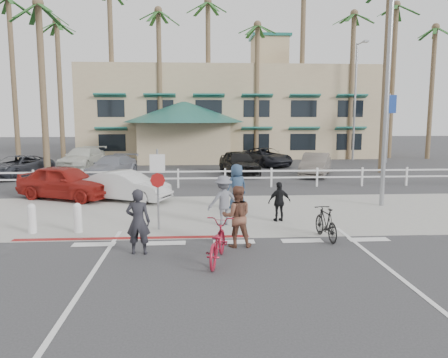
{
  "coord_description": "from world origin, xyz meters",
  "views": [
    {
      "loc": [
        -1.07,
        -11.62,
        3.61
      ],
      "look_at": [
        -0.13,
        3.14,
        1.5
      ],
      "focal_mm": 35.0,
      "sensor_mm": 36.0,
      "label": 1
    }
  ],
  "objects": [
    {
      "name": "sidewalk_plaza",
      "position": [
        0.0,
        4.5,
        0.01
      ],
      "size": [
        22.0,
        7.0,
        0.01
      ],
      "primitive_type": "cube",
      "color": "gray",
      "rests_on": "ground"
    },
    {
      "name": "bollard_1",
      "position": [
        -6.2,
        2.0,
        0.47
      ],
      "size": [
        0.26,
        0.26,
        0.95
      ],
      "primitive_type": null,
      "color": "silver",
      "rests_on": "ground"
    },
    {
      "name": "palm_6",
      "position": [
        8.0,
        26.0,
        8.5
      ],
      "size": [
        4.0,
        4.0,
        17.0
      ],
      "primitive_type": null,
      "color": "#1F511F",
      "rests_on": "ground"
    },
    {
      "name": "palm_9",
      "position": [
        19.0,
        25.0,
        6.5
      ],
      "size": [
        4.0,
        4.0,
        13.0
      ],
      "primitive_type": null,
      "color": "#1F511F",
      "rests_on": "ground"
    },
    {
      "name": "palm_1",
      "position": [
        -12.0,
        25.0,
        6.5
      ],
      "size": [
        4.0,
        4.0,
        13.0
      ],
      "primitive_type": null,
      "color": "#1F511F",
      "rests_on": "ground"
    },
    {
      "name": "palm_4",
      "position": [
        0.0,
        26.0,
        7.5
      ],
      "size": [
        4.0,
        4.0,
        15.0
      ],
      "primitive_type": null,
      "color": "#1F511F",
      "rests_on": "ground"
    },
    {
      "name": "palm_8",
      "position": [
        16.0,
        26.0,
        7.5
      ],
      "size": [
        4.0,
        4.0,
        15.0
      ],
      "primitive_type": null,
      "color": "#1F511F",
      "rests_on": "ground"
    },
    {
      "name": "bike_black",
      "position": [
        2.75,
        0.78,
        0.49
      ],
      "size": [
        0.61,
        1.67,
        0.98
      ],
      "primitive_type": "imported",
      "rotation": [
        0.0,
        0.0,
        3.24
      ],
      "color": "black",
      "rests_on": "ground"
    },
    {
      "name": "lot_car_0",
      "position": [
        -11.79,
        15.05,
        0.66
      ],
      "size": [
        3.58,
        5.2,
        1.32
      ],
      "primitive_type": "imported",
      "rotation": [
        0.0,
        0.0,
        -0.32
      ],
      "color": "#2A2C33",
      "rests_on": "ground"
    },
    {
      "name": "rider_black",
      "position": [
        0.04,
        0.2,
        0.87
      ],
      "size": [
        0.85,
        0.67,
        1.73
      ],
      "primitive_type": "imported",
      "rotation": [
        0.0,
        0.0,
        3.15
      ],
      "color": "brown",
      "rests_on": "ground"
    },
    {
      "name": "palm_3",
      "position": [
        -4.0,
        25.0,
        7.0
      ],
      "size": [
        4.0,
        4.0,
        14.0
      ],
      "primitive_type": null,
      "color": "#1F511F",
      "rests_on": "ground"
    },
    {
      "name": "parking_lot",
      "position": [
        0.0,
        18.0,
        0.0
      ],
      "size": [
        50.0,
        16.0,
        0.01
      ],
      "primitive_type": "cube",
      "color": "#333335",
      "rests_on": "ground"
    },
    {
      "name": "lot_car_4",
      "position": [
        -9.05,
        19.5,
        0.74
      ],
      "size": [
        2.79,
        5.37,
        1.49
      ],
      "primitive_type": "imported",
      "rotation": [
        0.0,
        0.0,
        -0.14
      ],
      "color": "silver",
      "rests_on": "ground"
    },
    {
      "name": "rider_red",
      "position": [
        -2.61,
        -0.3,
        0.88
      ],
      "size": [
        0.66,
        0.46,
        1.75
      ],
      "primitive_type": "imported",
      "rotation": [
        0.0,
        0.0,
        3.08
      ],
      "color": "#222228",
      "rests_on": "ground"
    },
    {
      "name": "palm_10",
      "position": [
        -10.0,
        15.0,
        6.0
      ],
      "size": [
        4.0,
        4.0,
        12.0
      ],
      "primitive_type": null,
      "color": "#1F511F",
      "rests_on": "ground"
    },
    {
      "name": "info_sign",
      "position": [
        14.0,
        22.0,
        2.8
      ],
      "size": [
        1.2,
        0.16,
        5.6
      ],
      "primitive_type": null,
      "color": "navy",
      "rests_on": "ground"
    },
    {
      "name": "palm_2",
      "position": [
        -8.0,
        26.0,
        8.0
      ],
      "size": [
        4.0,
        4.0,
        16.0
      ],
      "primitive_type": null,
      "color": "#1F511F",
      "rests_on": "ground"
    },
    {
      "name": "pedestrian_child",
      "position": [
        1.79,
        3.07,
        0.69
      ],
      "size": [
        0.86,
        0.49,
        1.39
      ],
      "primitive_type": "imported",
      "rotation": [
        0.0,
        0.0,
        3.34
      ],
      "color": "black",
      "rests_on": "ground"
    },
    {
      "name": "bike_path",
      "position": [
        0.0,
        -2.0,
        0.0
      ],
      "size": [
        12.0,
        16.0,
        0.01
      ],
      "primitive_type": "cube",
      "color": "#333335",
      "rests_on": "ground"
    },
    {
      "name": "palm_7",
      "position": [
        12.0,
        25.0,
        7.0
      ],
      "size": [
        4.0,
        4.0,
        14.0
      ],
      "primitive_type": null,
      "color": "#1F511F",
      "rests_on": "ground"
    },
    {
      "name": "palm_11",
      "position": [
        11.0,
        16.0,
        7.0
      ],
      "size": [
        4.0,
        4.0,
        14.0
      ],
      "primitive_type": null,
      "color": "#1F511F",
      "rests_on": "ground"
    },
    {
      "name": "rail_fence",
      "position": [
        0.5,
        10.5,
        0.5
      ],
      "size": [
        29.4,
        0.16,
        1.0
      ],
      "primitive_type": null,
      "color": "silver",
      "rests_on": "ground"
    },
    {
      "name": "bike_red",
      "position": [
        -0.57,
        -1.09,
        0.52
      ],
      "size": [
        1.08,
        2.06,
        1.03
      ],
      "primitive_type": "imported",
      "rotation": [
        0.0,
        0.0,
        2.93
      ],
      "color": "maroon",
      "rests_on": "ground"
    },
    {
      "name": "pedestrian_b",
      "position": [
        0.51,
        5.22,
        0.89
      ],
      "size": [
        1.03,
        0.88,
        1.79
      ],
      "primitive_type": "imported",
      "rotation": [
        0.0,
        0.0,
        3.58
      ],
      "color": "navy",
      "rests_on": "ground"
    },
    {
      "name": "lot_car_1",
      "position": [
        -6.09,
        14.55,
        0.67
      ],
      "size": [
        2.94,
        4.91,
        1.33
      ],
      "primitive_type": "imported",
      "rotation": [
        0.0,
        0.0,
        -0.25
      ],
      "color": "gray",
      "rests_on": "ground"
    },
    {
      "name": "palm_5",
      "position": [
        4.0,
        25.0,
        6.5
      ],
      "size": [
        4.0,
        4.0,
        13.0
      ],
      "primitive_type": null,
      "color": "#1F511F",
      "rests_on": "ground"
    },
    {
      "name": "sign_post",
      "position": [
        -2.3,
        2.2,
        1.45
      ],
      "size": [
        0.5,
        0.1,
        2.9
      ],
      "primitive_type": null,
      "color": "gray",
      "rests_on": "ground"
    },
    {
      "name": "ground",
      "position": [
        0.0,
        0.0,
        0.0
      ],
      "size": [
        140.0,
        140.0,
        0.0
      ],
      "primitive_type": "plane",
      "color": "#333335"
    },
    {
      "name": "cross_street",
      "position": [
        0.0,
        8.5,
        0.0
      ],
      "size": [
        40.0,
        5.0,
        0.01
      ],
      "primitive_type": "cube",
      "color": "#333335",
      "rests_on": "ground"
    },
    {
      "name": "building",
      "position": [
        2.0,
        31.0,
        5.65
      ],
      "size": [
        28.0,
        16.0,
        11.3
      ],
      "primitive_type": null,
      "color": "tan",
      "rests_on": "ground"
    },
    {
      "name": "palm_0",
      "position": [
        -16.0,
        26.0,
        7.5
      ],
      "size": [
        4.0,
        4.0,
        15.0
      ],
      "primitive_type": null,
      "color": "#1F511F",
      "rests_on": "ground"
    },
    {
      "name": "streetlight_0",
      "position": [
        6.5,
        5.5,
        4.5
      ],
      "size": [
        0.6,
        2.0,
        9.0
      ],
      "primitive_type": null,
      "color": "gray",
      "rests_on": "ground"
    },
    {
      "name": "lot_car_5",
      "position": [
        4.13,
        20.48,
        0.66
      ],
      "size": [
        3.87,
        5.25,
        1.33
      ],
      "primitive_type": "imported",
      "rotation": [
        0.0,
        0.0,
        0.4
      ],
      "color": "black",
      "rests_on": "ground"
    },
    {
      "name": "curb_red",
      "position": [
        -3.0,
        1.2,
        0.01
      ],
      "size": [
        7.0,
        0.25,
        0.02
      ],
      "primitive_type": "cube",
      "color": "maroon",
      "rests_on": "ground"
    },
    {
      "name": "lot_car_2",
      "position": [
        1.59,
        15.41,
        0.77
      ],
      "size": [
        2.56,
        4.75,
        1.53
      ],
      "primitive_type": "imported",
      "rotation": [
        0.0,
        0.0,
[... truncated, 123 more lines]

